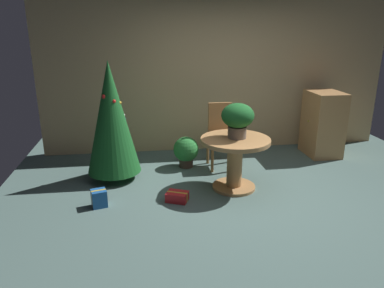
# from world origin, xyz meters

# --- Properties ---
(ground_plane) EXTENTS (6.60, 6.60, 0.00)m
(ground_plane) POSITION_xyz_m (0.00, 0.00, 0.00)
(ground_plane) COLOR #4C6660
(back_wall_panel) EXTENTS (6.00, 0.10, 2.60)m
(back_wall_panel) POSITION_xyz_m (0.00, 2.20, 1.30)
(back_wall_panel) COLOR tan
(back_wall_panel) RESTS_ON ground_plane
(round_dining_table) EXTENTS (0.92, 0.92, 0.71)m
(round_dining_table) POSITION_xyz_m (-0.12, 0.43, 0.48)
(round_dining_table) COLOR #B27F4C
(round_dining_table) RESTS_ON ground_plane
(flower_vase) EXTENTS (0.43, 0.43, 0.46)m
(flower_vase) POSITION_xyz_m (-0.10, 0.45, 0.98)
(flower_vase) COLOR #665B51
(flower_vase) RESTS_ON round_dining_table
(wooden_chair_far) EXTENTS (0.41, 0.42, 0.99)m
(wooden_chair_far) POSITION_xyz_m (-0.12, 1.29, 0.56)
(wooden_chair_far) COLOR #9E6B3D
(wooden_chair_far) RESTS_ON ground_plane
(holiday_tree) EXTENTS (0.76, 0.76, 1.69)m
(holiday_tree) POSITION_xyz_m (-1.74, 1.01, 0.90)
(holiday_tree) COLOR brown
(holiday_tree) RESTS_ON ground_plane
(gift_box_blue) EXTENTS (0.21, 0.20, 0.22)m
(gift_box_blue) POSITION_xyz_m (-1.89, 0.14, 0.11)
(gift_box_blue) COLOR #1E569E
(gift_box_blue) RESTS_ON ground_plane
(gift_box_red) EXTENTS (0.32, 0.28, 0.12)m
(gift_box_red) POSITION_xyz_m (-0.93, 0.15, 0.06)
(gift_box_red) COLOR red
(gift_box_red) RESTS_ON ground_plane
(wooden_cabinet) EXTENTS (0.54, 0.66, 1.08)m
(wooden_cabinet) POSITION_xyz_m (1.70, 1.57, 0.54)
(wooden_cabinet) COLOR #B27F4C
(wooden_cabinet) RESTS_ON ground_plane
(potted_plant) EXTENTS (0.39, 0.39, 0.48)m
(potted_plant) POSITION_xyz_m (-0.67, 1.31, 0.27)
(potted_plant) COLOR #4C382D
(potted_plant) RESTS_ON ground_plane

